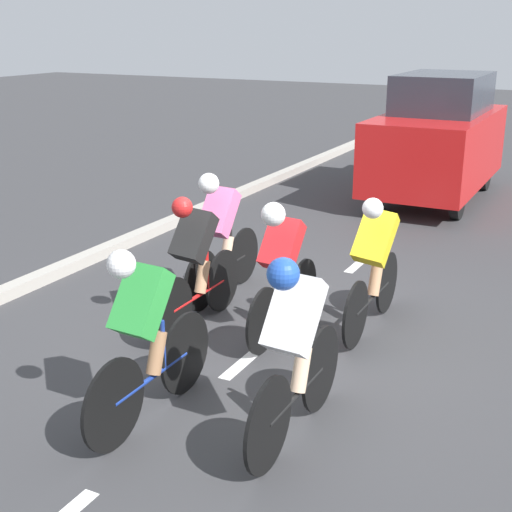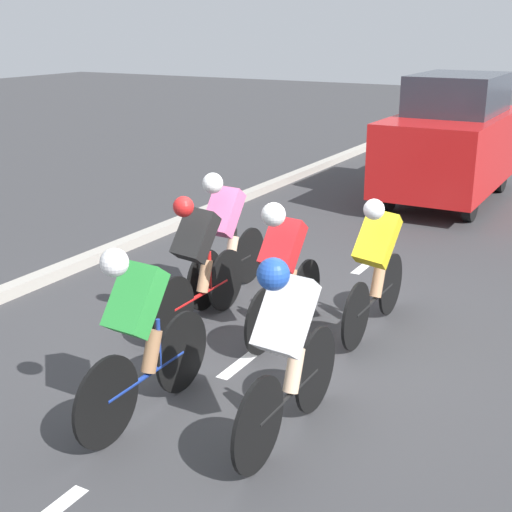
{
  "view_description": "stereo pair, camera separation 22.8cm",
  "coord_description": "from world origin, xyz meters",
  "px_view_note": "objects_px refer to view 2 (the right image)",
  "views": [
    {
      "loc": [
        -2.85,
        6.06,
        3.03
      ],
      "look_at": [
        0.03,
        0.43,
        0.95
      ],
      "focal_mm": 50.0,
      "sensor_mm": 36.0,
      "label": 1
    },
    {
      "loc": [
        -3.05,
        5.95,
        3.03
      ],
      "look_at": [
        0.03,
        0.43,
        0.95
      ],
      "focal_mm": 50.0,
      "sensor_mm": 36.0,
      "label": 2
    }
  ],
  "objects_px": {
    "cyclist_black": "(197,259)",
    "cyclist_pink": "(224,232)",
    "cyclist_yellow": "(376,263)",
    "support_car": "(452,139)",
    "cyclist_white": "(286,345)",
    "cyclist_green": "(139,330)",
    "cyclist_red": "(283,265)"
  },
  "relations": [
    {
      "from": "cyclist_black",
      "to": "cyclist_pink",
      "type": "distance_m",
      "value": 0.9
    },
    {
      "from": "cyclist_yellow",
      "to": "support_car",
      "type": "height_order",
      "value": "support_car"
    },
    {
      "from": "cyclist_black",
      "to": "cyclist_pink",
      "type": "xyz_separation_m",
      "value": [
        0.21,
        -0.87,
        0.04
      ]
    },
    {
      "from": "cyclist_white",
      "to": "cyclist_green",
      "type": "height_order",
      "value": "cyclist_white"
    },
    {
      "from": "cyclist_pink",
      "to": "cyclist_green",
      "type": "xyz_separation_m",
      "value": [
        -0.83,
        2.6,
        -0.01
      ]
    },
    {
      "from": "cyclist_red",
      "to": "cyclist_green",
      "type": "height_order",
      "value": "cyclist_green"
    },
    {
      "from": "cyclist_black",
      "to": "cyclist_white",
      "type": "xyz_separation_m",
      "value": [
        -1.75,
        1.47,
        0.05
      ]
    },
    {
      "from": "cyclist_red",
      "to": "support_car",
      "type": "relative_size",
      "value": 0.42
    },
    {
      "from": "cyclist_black",
      "to": "cyclist_red",
      "type": "height_order",
      "value": "cyclist_black"
    },
    {
      "from": "cyclist_red",
      "to": "cyclist_white",
      "type": "xyz_separation_m",
      "value": [
        -0.88,
        1.67,
        0.03
      ]
    },
    {
      "from": "cyclist_pink",
      "to": "cyclist_green",
      "type": "distance_m",
      "value": 2.73
    },
    {
      "from": "cyclist_white",
      "to": "support_car",
      "type": "height_order",
      "value": "support_car"
    },
    {
      "from": "cyclist_red",
      "to": "cyclist_green",
      "type": "xyz_separation_m",
      "value": [
        0.25,
        1.93,
        0.0
      ]
    },
    {
      "from": "cyclist_green",
      "to": "cyclist_pink",
      "type": "bearing_deg",
      "value": -72.28
    },
    {
      "from": "cyclist_red",
      "to": "cyclist_pink",
      "type": "xyz_separation_m",
      "value": [
        1.09,
        -0.68,
        0.02
      ]
    },
    {
      "from": "cyclist_black",
      "to": "cyclist_yellow",
      "type": "relative_size",
      "value": 0.99
    },
    {
      "from": "cyclist_pink",
      "to": "cyclist_black",
      "type": "bearing_deg",
      "value": 103.79
    },
    {
      "from": "cyclist_pink",
      "to": "cyclist_green",
      "type": "bearing_deg",
      "value": 107.72
    },
    {
      "from": "cyclist_yellow",
      "to": "cyclist_green",
      "type": "relative_size",
      "value": 1.0
    },
    {
      "from": "cyclist_white",
      "to": "support_car",
      "type": "distance_m",
      "value": 8.38
    },
    {
      "from": "cyclist_yellow",
      "to": "support_car",
      "type": "distance_m",
      "value": 6.16
    },
    {
      "from": "cyclist_green",
      "to": "cyclist_white",
      "type": "bearing_deg",
      "value": -167.22
    },
    {
      "from": "cyclist_white",
      "to": "support_car",
      "type": "bearing_deg",
      "value": -83.32
    },
    {
      "from": "cyclist_white",
      "to": "cyclist_green",
      "type": "distance_m",
      "value": 1.17
    },
    {
      "from": "cyclist_green",
      "to": "cyclist_red",
      "type": "bearing_deg",
      "value": -97.54
    },
    {
      "from": "cyclist_black",
      "to": "cyclist_yellow",
      "type": "xyz_separation_m",
      "value": [
        -1.62,
        -0.76,
        0.0
      ]
    },
    {
      "from": "cyclist_white",
      "to": "cyclist_green",
      "type": "xyz_separation_m",
      "value": [
        1.14,
        0.26,
        -0.03
      ]
    },
    {
      "from": "cyclist_yellow",
      "to": "cyclist_green",
      "type": "xyz_separation_m",
      "value": [
        1.01,
        2.49,
        0.02
      ]
    },
    {
      "from": "cyclist_red",
      "to": "cyclist_yellow",
      "type": "xyz_separation_m",
      "value": [
        -0.75,
        -0.56,
        -0.02
      ]
    },
    {
      "from": "cyclist_yellow",
      "to": "cyclist_white",
      "type": "relative_size",
      "value": 1.01
    },
    {
      "from": "cyclist_yellow",
      "to": "cyclist_green",
      "type": "height_order",
      "value": "cyclist_green"
    },
    {
      "from": "cyclist_black",
      "to": "cyclist_pink",
      "type": "height_order",
      "value": "cyclist_pink"
    }
  ]
}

